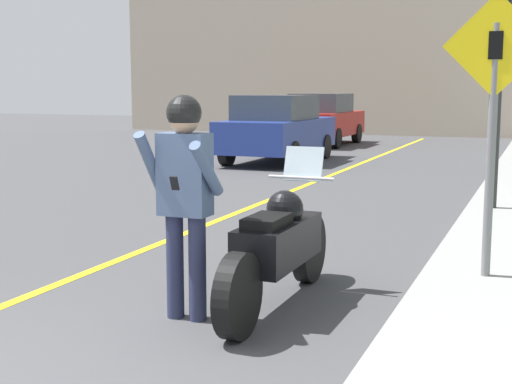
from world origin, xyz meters
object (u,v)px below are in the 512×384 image
crossing_sign (493,109)px  traffic_light (500,40)px  person_biker (184,183)px  motorcycle (279,247)px  parked_car_red (322,119)px  parked_car_blue (277,128)px

crossing_sign → traffic_light: traffic_light is taller
person_biker → crossing_sign: 2.80m
motorcycle → crossing_sign: size_ratio=0.94×
motorcycle → traffic_light: size_ratio=0.70×
crossing_sign → traffic_light: 4.02m
traffic_light → parked_car_red: bearing=117.1°
crossing_sign → parked_car_blue: crossing_sign is taller
person_biker → traffic_light: 6.11m
motorcycle → crossing_sign: (1.59, 1.10, 1.15)m
motorcycle → parked_car_blue: size_ratio=0.56×
crossing_sign → person_biker: bearing=-141.8°
parked_car_blue → parked_car_red: (-0.58, 5.80, 0.00)m
motorcycle → crossing_sign: crossing_sign is taller
crossing_sign → motorcycle: bearing=-145.5°
traffic_light → parked_car_blue: (-5.60, 6.28, -1.64)m
parked_car_blue → crossing_sign: bearing=-60.3°
motorcycle → parked_car_red: parked_car_red is taller
motorcycle → parked_car_red: (-4.80, 17.11, 0.34)m
crossing_sign → traffic_light: size_ratio=0.75×
crossing_sign → traffic_light: bearing=93.1°
crossing_sign → parked_car_red: size_ratio=0.60×
person_biker → crossing_sign: (2.16, 1.70, 0.56)m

